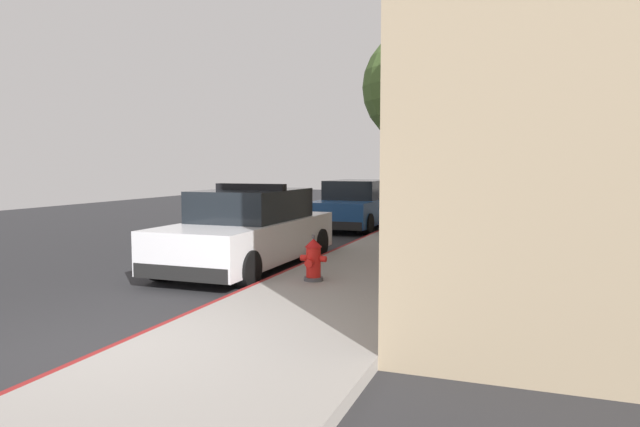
# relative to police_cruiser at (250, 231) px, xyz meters

# --- Properties ---
(ground_plane) EXTENTS (27.49, 60.00, 0.20)m
(ground_plane) POSITION_rel_police_cruiser_xyz_m (-3.49, 4.95, -0.84)
(ground_plane) COLOR #2B2B2D
(sidewalk_pavement) EXTENTS (2.68, 60.00, 0.15)m
(sidewalk_pavement) POSITION_rel_police_cruiser_xyz_m (2.51, 4.95, -0.67)
(sidewalk_pavement) COLOR gray
(sidewalk_pavement) RESTS_ON ground
(curb_painted_edge) EXTENTS (0.08, 60.00, 0.15)m
(curb_painted_edge) POSITION_rel_police_cruiser_xyz_m (1.13, 4.95, -0.67)
(curb_painted_edge) COLOR maroon
(curb_painted_edge) RESTS_ON ground
(storefront_building) EXTENTS (5.31, 19.55, 6.50)m
(storefront_building) POSITION_rel_police_cruiser_xyz_m (6.38, 4.97, 2.52)
(storefront_building) COLOR tan
(storefront_building) RESTS_ON ground
(police_cruiser) EXTENTS (1.94, 4.84, 1.68)m
(police_cruiser) POSITION_rel_police_cruiser_xyz_m (0.00, 0.00, 0.00)
(police_cruiser) COLOR white
(police_cruiser) RESTS_ON ground
(parked_car_silver_ahead) EXTENTS (1.94, 4.84, 1.56)m
(parked_car_silver_ahead) POSITION_rel_police_cruiser_xyz_m (-0.07, 7.71, -0.00)
(parked_car_silver_ahead) COLOR navy
(parked_car_silver_ahead) RESTS_ON ground
(parked_car_dark_far) EXTENTS (1.94, 4.84, 1.56)m
(parked_car_dark_far) POSITION_rel_police_cruiser_xyz_m (-0.19, 17.77, -0.00)
(parked_car_dark_far) COLOR #B2B5BA
(parked_car_dark_far) RESTS_ON ground
(fire_hydrant) EXTENTS (0.44, 0.40, 0.76)m
(fire_hydrant) POSITION_rel_police_cruiser_xyz_m (1.91, -1.45, -0.25)
(fire_hydrant) COLOR #4C4C51
(fire_hydrant) RESTS_ON sidewalk_pavement
(street_tree) EXTENTS (3.21, 3.21, 5.62)m
(street_tree) POSITION_rel_police_cruiser_xyz_m (2.40, 5.50, 3.40)
(street_tree) COLOR brown
(street_tree) RESTS_ON sidewalk_pavement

